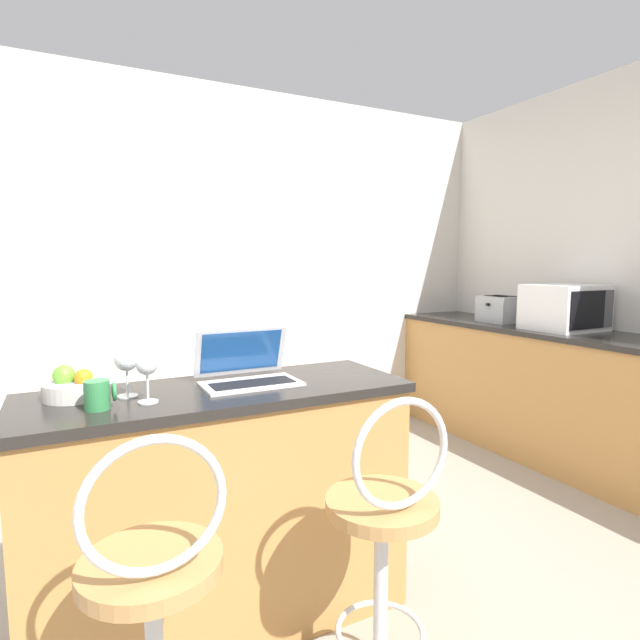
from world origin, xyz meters
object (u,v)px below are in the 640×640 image
(bar_stool_far, at_px, (384,563))
(laptop, at_px, (247,369))
(bar_stool_near, at_px, (155,637))
(microwave, at_px, (565,307))
(mug_green, at_px, (98,395))
(fruit_bowl, at_px, (74,386))
(wine_glass_short, at_px, (126,361))
(wine_glass_tall, at_px, (147,367))
(toaster, at_px, (500,309))

(bar_stool_far, height_order, laptop, laptop)
(bar_stool_near, distance_m, laptop, 0.90)
(microwave, xyz_separation_m, mug_green, (-2.90, -0.58, -0.11))
(microwave, distance_m, fruit_bowl, 3.00)
(bar_stool_far, xyz_separation_m, laptop, (-0.22, 0.60, 0.50))
(wine_glass_short, distance_m, wine_glass_tall, 0.12)
(mug_green, height_order, fruit_bowl, fruit_bowl)
(bar_stool_far, bearing_deg, microwave, 26.04)
(wine_glass_tall, bearing_deg, bar_stool_far, -39.45)
(wine_glass_short, xyz_separation_m, wine_glass_tall, (0.05, -0.10, -0.01))
(microwave, xyz_separation_m, toaster, (-0.04, 0.52, -0.05))
(laptop, relative_size, mug_green, 3.83)
(laptop, xyz_separation_m, microwave, (2.39, 0.46, 0.10))
(bar_stool_far, height_order, toaster, toaster)
(microwave, height_order, mug_green, microwave)
(bar_stool_far, relative_size, mug_green, 10.59)
(laptop, height_order, toaster, same)
(microwave, xyz_separation_m, wine_glass_tall, (-2.76, -0.57, -0.04))
(bar_stool_near, distance_m, wine_glass_tall, 0.75)
(mug_green, distance_m, fruit_bowl, 0.19)
(bar_stool_near, distance_m, fruit_bowl, 0.83)
(fruit_bowl, bearing_deg, laptop, -5.33)
(toaster, bearing_deg, wine_glass_tall, -158.02)
(toaster, bearing_deg, laptop, -157.34)
(microwave, relative_size, wine_glass_tall, 2.89)
(toaster, relative_size, wine_glass_tall, 1.75)
(bar_stool_far, distance_m, wine_glass_tall, 0.95)
(microwave, bearing_deg, wine_glass_tall, -168.26)
(bar_stool_near, relative_size, fruit_bowl, 4.81)
(bar_stool_far, relative_size, microwave, 2.14)
(bar_stool_near, height_order, toaster, toaster)
(laptop, distance_m, mug_green, 0.53)
(microwave, distance_m, mug_green, 2.96)
(microwave, distance_m, wine_glass_short, 2.85)
(bar_stool_near, height_order, wine_glass_tall, wine_glass_tall)
(bar_stool_far, distance_m, toaster, 2.70)
(bar_stool_near, bearing_deg, mug_green, 99.06)
(toaster, xyz_separation_m, fruit_bowl, (-2.93, -0.92, -0.06))
(bar_stool_near, xyz_separation_m, mug_green, (-0.08, 0.48, 0.49))
(wine_glass_short, relative_size, wine_glass_tall, 1.06)
(microwave, height_order, toaster, microwave)
(laptop, xyz_separation_m, wine_glass_tall, (-0.37, -0.12, 0.07))
(bar_stool_near, relative_size, wine_glass_tall, 6.18)
(bar_stool_near, relative_size, bar_stool_far, 1.00)
(microwave, bearing_deg, laptop, -169.19)
(bar_stool_far, distance_m, mug_green, 1.01)
(wine_glass_short, bearing_deg, toaster, 19.72)
(bar_stool_far, xyz_separation_m, toaster, (2.12, 1.58, 0.54))
(toaster, height_order, wine_glass_short, toaster)
(bar_stool_near, xyz_separation_m, laptop, (0.44, 0.60, 0.50))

